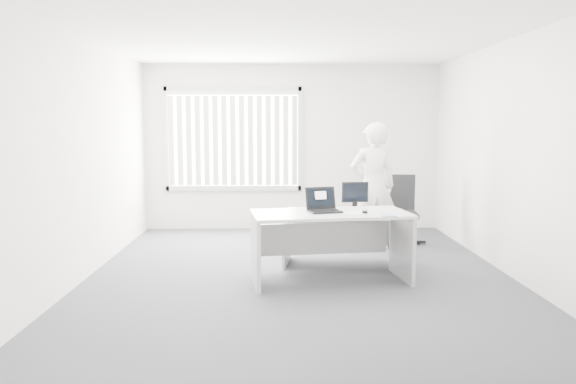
{
  "coord_description": "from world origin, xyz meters",
  "views": [
    {
      "loc": [
        -0.27,
        -6.61,
        1.78
      ],
      "look_at": [
        -0.13,
        0.15,
        0.98
      ],
      "focal_mm": 35.0,
      "sensor_mm": 36.0,
      "label": 1
    }
  ],
  "objects_px": {
    "desk_near": "(330,232)",
    "monitor": "(355,195)",
    "desk_far": "(344,227)",
    "person": "(373,186)",
    "office_chair": "(401,223)",
    "laptop": "(325,200)"
  },
  "relations": [
    {
      "from": "desk_near",
      "to": "monitor",
      "type": "distance_m",
      "value": 1.13
    },
    {
      "from": "desk_far",
      "to": "person",
      "type": "relative_size",
      "value": 0.87
    },
    {
      "from": "person",
      "to": "monitor",
      "type": "distance_m",
      "value": 0.8
    },
    {
      "from": "desk_near",
      "to": "desk_far",
      "type": "xyz_separation_m",
      "value": [
        0.25,
        0.76,
        -0.08
      ]
    },
    {
      "from": "person",
      "to": "monitor",
      "type": "height_order",
      "value": "person"
    },
    {
      "from": "monitor",
      "to": "desk_far",
      "type": "bearing_deg",
      "value": -132.98
    },
    {
      "from": "person",
      "to": "monitor",
      "type": "bearing_deg",
      "value": 55.78
    },
    {
      "from": "person",
      "to": "desk_near",
      "type": "bearing_deg",
      "value": 58.38
    },
    {
      "from": "desk_far",
      "to": "office_chair",
      "type": "relative_size",
      "value": 1.53
    },
    {
      "from": "person",
      "to": "monitor",
      "type": "relative_size",
      "value": 5.12
    },
    {
      "from": "desk_near",
      "to": "desk_far",
      "type": "distance_m",
      "value": 0.8
    },
    {
      "from": "person",
      "to": "laptop",
      "type": "bearing_deg",
      "value": 56.53
    },
    {
      "from": "person",
      "to": "office_chair",
      "type": "bearing_deg",
      "value": -154.03
    },
    {
      "from": "desk_far",
      "to": "laptop",
      "type": "height_order",
      "value": "laptop"
    },
    {
      "from": "laptop",
      "to": "desk_far",
      "type": "bearing_deg",
      "value": 52.9
    },
    {
      "from": "desk_near",
      "to": "office_chair",
      "type": "relative_size",
      "value": 1.79
    },
    {
      "from": "office_chair",
      "to": "laptop",
      "type": "height_order",
      "value": "laptop"
    },
    {
      "from": "laptop",
      "to": "monitor",
      "type": "distance_m",
      "value": 1.11
    },
    {
      "from": "office_chair",
      "to": "laptop",
      "type": "relative_size",
      "value": 2.93
    },
    {
      "from": "desk_near",
      "to": "office_chair",
      "type": "bearing_deg",
      "value": 50.28
    },
    {
      "from": "desk_near",
      "to": "monitor",
      "type": "bearing_deg",
      "value": 59.7
    },
    {
      "from": "desk_near",
      "to": "person",
      "type": "distance_m",
      "value": 1.91
    }
  ]
}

